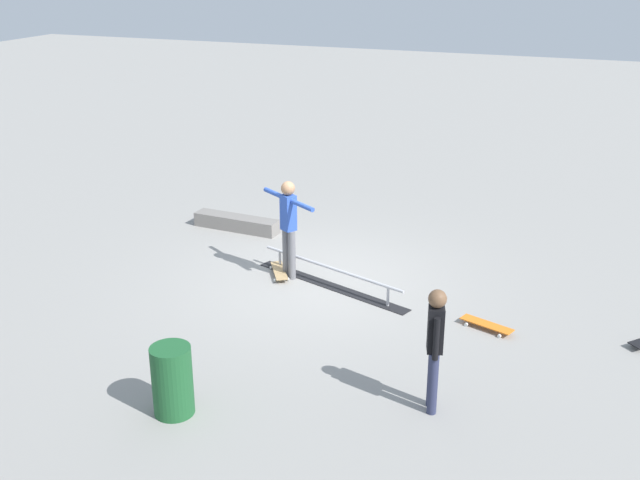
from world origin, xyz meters
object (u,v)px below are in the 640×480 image
bystander_black_shirt (435,344)px  grind_rail (331,278)px  loose_skateboard_orange (487,325)px  skater_main (289,222)px  skateboard_main (279,271)px  skate_ledge (237,223)px  trash_bin (172,380)px

bystander_black_shirt → grind_rail: bearing=22.9°
bystander_black_shirt → loose_skateboard_orange: 2.48m
skater_main → skateboard_main: skater_main is taller
grind_rail → bystander_black_shirt: (-2.37, 2.92, 0.74)m
skate_ledge → trash_bin: bearing=110.2°
trash_bin → loose_skateboard_orange: bearing=-131.9°
grind_rail → trash_bin: (0.49, 4.09, 0.29)m
skateboard_main → bystander_black_shirt: bearing=16.2°
loose_skateboard_orange → grind_rail: bearing=7.1°
grind_rail → loose_skateboard_orange: grind_rail is taller
skateboard_main → skate_ledge: bearing=-167.5°
grind_rail → loose_skateboard_orange: size_ratio=3.58×
loose_skateboard_orange → bystander_black_shirt: bearing=102.9°
skate_ledge → trash_bin: (-2.20, 5.98, 0.30)m
skater_main → bystander_black_shirt: (-3.17, 3.03, -0.08)m
grind_rail → bystander_black_shirt: bystander_black_shirt is taller
grind_rail → skater_main: 1.15m
skateboard_main → bystander_black_shirt: (-3.36, 3.05, 0.82)m
skateboard_main → trash_bin: (-0.50, 4.22, 0.37)m
trash_bin → skateboard_main: bearing=-83.3°
skater_main → trash_bin: (-0.31, 4.21, -0.54)m
skater_main → loose_skateboard_orange: size_ratio=2.06×
skater_main → loose_skateboard_orange: skater_main is taller
grind_rail → skateboard_main: bearing=11.9°
skater_main → bystander_black_shirt: 4.38m
bystander_black_shirt → trash_bin: bystander_black_shirt is taller
grind_rail → trash_bin: 4.13m
skateboard_main → bystander_black_shirt: bystander_black_shirt is taller
bystander_black_shirt → trash_bin: size_ratio=1.80×
skate_ledge → skateboard_main: (-1.70, 1.75, -0.06)m
bystander_black_shirt → skateboard_main: bearing=31.6°
skateboard_main → trash_bin: bearing=-24.9°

